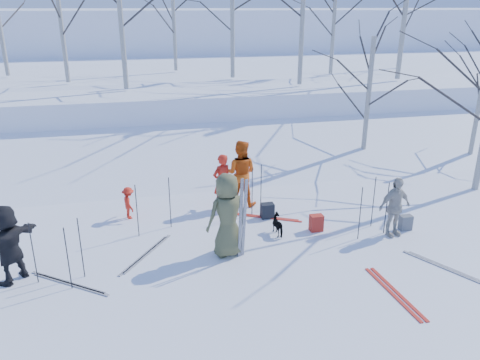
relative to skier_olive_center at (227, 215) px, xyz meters
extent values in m
plane|color=white|center=(0.57, -0.29, -0.96)|extent=(120.00, 120.00, 0.00)
cube|color=white|center=(0.57, 6.71, -0.81)|extent=(70.00, 9.49, 4.12)
cube|color=white|center=(0.57, 16.71, 0.04)|extent=(70.00, 18.00, 2.20)
cube|color=white|center=(0.57, 37.71, 1.04)|extent=(90.00, 30.00, 6.00)
imported|color=#4D5030|center=(0.00, 0.00, 0.00)|extent=(1.07, 0.84, 1.92)
imported|color=red|center=(0.36, 2.53, -0.18)|extent=(0.68, 0.58, 1.57)
imported|color=#D25210|center=(0.93, 2.71, -0.03)|extent=(1.12, 1.03, 1.86)
imported|color=red|center=(-2.15, 2.46, -0.53)|extent=(0.45, 0.62, 0.86)
imported|color=beige|center=(4.11, 0.02, -0.21)|extent=(0.92, 0.50, 1.49)
imported|color=black|center=(-4.48, -0.08, -0.13)|extent=(1.39, 1.49, 1.66)
imported|color=black|center=(1.43, 0.68, -0.71)|extent=(0.35, 0.62, 0.50)
cube|color=silver|center=(0.25, -0.22, -0.01)|extent=(0.11, 0.17, 1.90)
cube|color=silver|center=(0.33, -0.23, -0.01)|extent=(0.12, 0.23, 1.89)
cylinder|color=black|center=(1.36, 2.13, -0.29)|extent=(0.02, 0.02, 1.34)
cylinder|color=black|center=(-1.94, 1.35, -0.29)|extent=(0.02, 0.02, 1.34)
cylinder|color=black|center=(3.85, 0.57, -0.29)|extent=(0.02, 0.02, 1.34)
cylinder|color=black|center=(-1.13, 1.68, -0.29)|extent=(0.02, 0.02, 1.34)
cylinder|color=black|center=(3.97, 0.15, -0.29)|extent=(0.02, 0.02, 1.34)
cylinder|color=black|center=(3.21, 0.01, -0.29)|extent=(0.02, 0.02, 1.34)
cylinder|color=black|center=(-3.31, -0.66, -0.29)|extent=(0.02, 0.02, 1.34)
cylinder|color=black|center=(1.06, 1.91, -0.29)|extent=(0.02, 0.02, 1.34)
cylinder|color=black|center=(-3.09, -0.27, -0.29)|extent=(0.02, 0.02, 1.34)
cylinder|color=black|center=(-4.00, -0.28, -0.29)|extent=(0.02, 0.02, 1.34)
cube|color=#B1271B|center=(2.39, 0.65, -0.75)|extent=(0.32, 0.22, 0.42)
cube|color=#575B5F|center=(4.60, 0.21, -0.77)|extent=(0.30, 0.20, 0.38)
cube|color=black|center=(1.41, 1.66, -0.76)|extent=(0.34, 0.24, 0.40)
camera|label=1|loc=(-1.82, -9.19, 4.33)|focal=35.00mm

